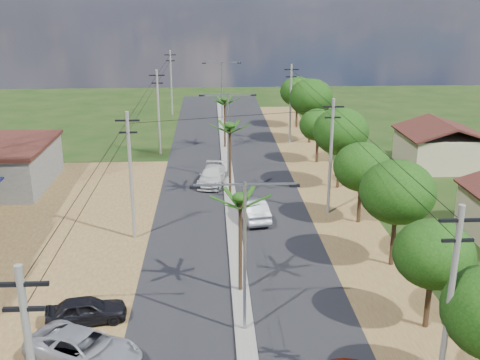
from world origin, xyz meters
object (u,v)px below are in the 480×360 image
object	(u,v)px
car_parked_dark	(86,311)
car_white_far	(212,176)
car_silver_mid	(252,209)
car_parked_silver	(84,350)

from	to	relation	value
car_parked_dark	car_white_far	bearing A→B (deg)	-28.14
car_parked_dark	car_silver_mid	bearing A→B (deg)	-46.63
car_silver_mid	car_white_far	xyz separation A→B (m)	(-3.00, 8.52, -0.05)
car_white_far	car_parked_silver	distance (m)	26.40
car_parked_dark	car_parked_silver	bearing A→B (deg)	178.53
car_silver_mid	car_parked_silver	size ratio (longest dim) A/B	0.89
car_parked_silver	car_parked_dark	world-z (taller)	car_parked_silver
car_white_far	car_silver_mid	bearing A→B (deg)	-61.30
car_white_far	car_parked_dark	xyz separation A→B (m)	(-6.62, -22.22, -0.06)
car_parked_silver	car_silver_mid	bearing A→B (deg)	-1.28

